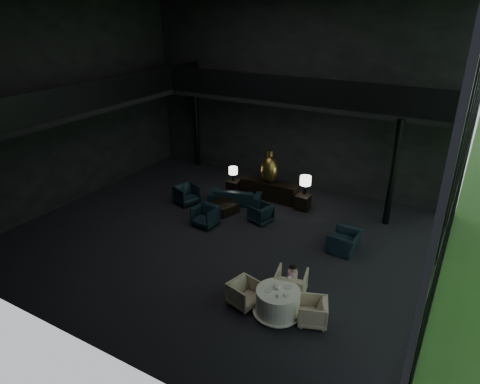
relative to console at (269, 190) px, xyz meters
The scene contains 34 objects.
floor 3.77m from the console, 90.16° to the right, with size 14.00×12.00×0.02m, color black.
wall_back 4.26m from the console, 90.26° to the left, with size 14.00×0.04×8.00m, color black.
wall_front 10.39m from the console, 90.06° to the right, with size 14.00×0.04×8.00m, color black.
wall_left 8.73m from the console, 151.88° to the right, with size 0.04×12.00×8.00m, color black.
curtain_wall 8.67m from the console, 28.36° to the right, with size 0.20×12.00×8.00m, color black, non-canonical shape.
mezzanine_left 7.95m from the console, 148.07° to the right, with size 2.00×12.00×0.25m, color black.
mezzanine_back 3.95m from the console, 51.72° to the left, with size 12.00×2.00×0.25m, color black.
railing_left 7.54m from the console, 143.22° to the right, with size 0.06×12.00×1.00m, color black.
railing_back 4.33m from the console, 14.40° to the left, with size 12.00×0.06×1.00m, color black.
column_nw 5.61m from the console, 158.69° to the left, with size 0.24×0.24×4.00m, color black.
column_ne 5.06m from the console, ahead, with size 0.24×0.24×4.00m, color black.
console is the anchor object (origin of this frame).
bronze_urn 0.98m from the console, 90.00° to the left, with size 0.73×0.73×1.37m.
side_table_left 1.61m from the console, behind, with size 0.52×0.52×0.58m, color black.
table_lamp_left 1.74m from the console, behind, with size 0.37×0.37×0.63m.
side_table_right 1.61m from the console, ahead, with size 0.55×0.55×0.60m, color black.
table_lamp_right 1.77m from the console, ahead, with size 0.45×0.45×0.75m.
sofa 1.46m from the console, 135.47° to the right, with size 2.22×0.65×0.87m, color #0E1F2F.
lounge_armchair_west 3.43m from the console, 142.67° to the right, with size 0.94×0.88×0.97m, color #243A49.
lounge_armchair_east 2.10m from the console, 72.13° to the right, with size 0.75×0.71×0.78m, color black.
lounge_armchair_south 3.42m from the console, 106.78° to the right, with size 0.90×0.84×0.93m, color black.
window_armchair 4.71m from the console, 31.20° to the right, with size 1.09×0.71×0.95m, color #243947.
coffee_table 2.22m from the console, 116.10° to the right, with size 0.89×0.89×0.40m, color black.
dining_table 7.31m from the console, 61.79° to the right, with size 1.33×1.33×0.75m.
dining_chair_north 6.51m from the console, 58.18° to the right, with size 0.93×0.87×0.96m, color tan.
dining_chair_east 7.67m from the console, 55.25° to the right, with size 0.71×0.66×0.73m, color #C1B092.
dining_chair_west 6.99m from the console, 69.05° to the right, with size 0.76×0.71×0.78m, color gray.
child 6.56m from the console, 57.96° to the right, with size 0.27×0.27×0.59m.
plate_a 7.31m from the console, 63.79° to the right, with size 0.22×0.22×0.01m, color white.
plate_b 7.17m from the console, 59.66° to the right, with size 0.22×0.22×0.02m, color white.
saucer 7.54m from the console, 60.25° to the right, with size 0.15×0.15×0.01m, color white.
coffee_cup 7.51m from the console, 60.65° to the right, with size 0.07×0.07×0.05m, color white.
cereal_bowl 7.23m from the console, 62.10° to the right, with size 0.17×0.17×0.09m, color white.
cream_pot 7.59m from the console, 62.14° to the right, with size 0.06×0.06×0.06m, color #99999E.
Camera 1 is at (7.14, -11.10, 7.62)m, focal length 32.00 mm.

